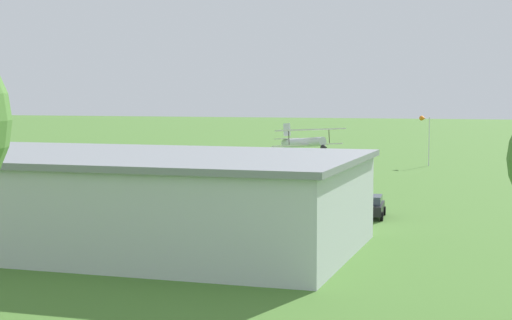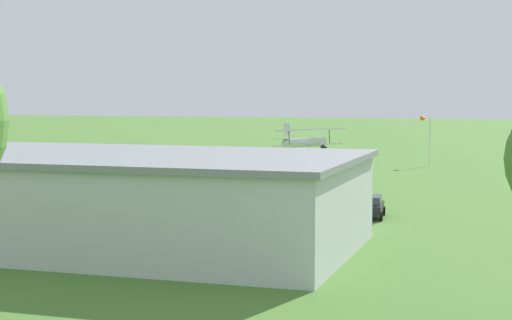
{
  "view_description": "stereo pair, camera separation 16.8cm",
  "coord_description": "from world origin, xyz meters",
  "px_view_note": "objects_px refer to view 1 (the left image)",
  "views": [
    {
      "loc": [
        -17.63,
        83.68,
        8.92
      ],
      "look_at": [
        2.99,
        12.38,
        2.91
      ],
      "focal_mm": 59.18,
      "sensor_mm": 36.0,
      "label": 1
    },
    {
      "loc": [
        -17.79,
        83.63,
        8.92
      ],
      "look_at": [
        2.99,
        12.38,
        2.91
      ],
      "focal_mm": 59.18,
      "sensor_mm": 36.0,
      "label": 2
    }
  ],
  "objects_px": {
    "hangar": "(89,198)",
    "person_watching_takeoff": "(212,194)",
    "windsock": "(424,122)",
    "biplane": "(305,141)",
    "car_green": "(50,191)",
    "person_at_fence_line": "(267,197)",
    "person_near_hangar_door": "(266,193)",
    "car_black": "(370,206)"
  },
  "relations": [
    {
      "from": "hangar",
      "to": "person_near_hangar_door",
      "type": "xyz_separation_m",
      "value": [
        -5.04,
        -20.82,
        -1.95
      ]
    },
    {
      "from": "car_green",
      "to": "person_watching_takeoff",
      "type": "bearing_deg",
      "value": -168.3
    },
    {
      "from": "biplane",
      "to": "person_near_hangar_door",
      "type": "bearing_deg",
      "value": 92.57
    },
    {
      "from": "person_at_fence_line",
      "to": "windsock",
      "type": "xyz_separation_m",
      "value": [
        -8.23,
        -41.65,
        4.41
      ]
    },
    {
      "from": "hangar",
      "to": "person_watching_takeoff",
      "type": "distance_m",
      "value": 19.09
    },
    {
      "from": "biplane",
      "to": "person_near_hangar_door",
      "type": "xyz_separation_m",
      "value": [
        -0.79,
        17.59,
        -3.23
      ]
    },
    {
      "from": "car_black",
      "to": "person_watching_takeoff",
      "type": "xyz_separation_m",
      "value": [
        13.29,
        -3.98,
        -0.02
      ]
    },
    {
      "from": "biplane",
      "to": "person_near_hangar_door",
      "type": "distance_m",
      "value": 17.9
    },
    {
      "from": "person_watching_takeoff",
      "to": "windsock",
      "type": "bearing_deg",
      "value": -108.37
    },
    {
      "from": "person_at_fence_line",
      "to": "biplane",
      "type": "bearing_deg",
      "value": -85.05
    },
    {
      "from": "person_near_hangar_door",
      "to": "person_watching_takeoff",
      "type": "height_order",
      "value": "person_watching_takeoff"
    },
    {
      "from": "person_near_hangar_door",
      "to": "car_green",
      "type": "bearing_deg",
      "value": 14.99
    },
    {
      "from": "biplane",
      "to": "person_watching_takeoff",
      "type": "xyz_separation_m",
      "value": [
        3.2,
        19.44,
        -3.19
      ]
    },
    {
      "from": "car_black",
      "to": "person_at_fence_line",
      "type": "height_order",
      "value": "person_at_fence_line"
    },
    {
      "from": "person_near_hangar_door",
      "to": "hangar",
      "type": "bearing_deg",
      "value": 76.39
    },
    {
      "from": "car_green",
      "to": "hangar",
      "type": "bearing_deg",
      "value": 126.19
    },
    {
      "from": "hangar",
      "to": "person_at_fence_line",
      "type": "distance_m",
      "value": 18.39
    },
    {
      "from": "hangar",
      "to": "car_green",
      "type": "bearing_deg",
      "value": -53.81
    },
    {
      "from": "person_watching_takeoff",
      "to": "biplane",
      "type": "bearing_deg",
      "value": -99.35
    },
    {
      "from": "biplane",
      "to": "windsock",
      "type": "relative_size",
      "value": 1.24
    },
    {
      "from": "hangar",
      "to": "biplane",
      "type": "height_order",
      "value": "biplane"
    },
    {
      "from": "hangar",
      "to": "windsock",
      "type": "relative_size",
      "value": 5.29
    },
    {
      "from": "biplane",
      "to": "person_watching_takeoff",
      "type": "relative_size",
      "value": 4.66
    },
    {
      "from": "biplane",
      "to": "car_green",
      "type": "xyz_separation_m",
      "value": [
        16.17,
        22.13,
        -3.1
      ]
    },
    {
      "from": "biplane",
      "to": "person_at_fence_line",
      "type": "bearing_deg",
      "value": 94.95
    },
    {
      "from": "car_black",
      "to": "person_watching_takeoff",
      "type": "distance_m",
      "value": 13.87
    },
    {
      "from": "person_near_hangar_door",
      "to": "person_watching_takeoff",
      "type": "xyz_separation_m",
      "value": [
        3.99,
        1.85,
        0.04
      ]
    },
    {
      "from": "car_black",
      "to": "hangar",
      "type": "bearing_deg",
      "value": 46.26
    },
    {
      "from": "hangar",
      "to": "person_at_fence_line",
      "type": "height_order",
      "value": "hangar"
    },
    {
      "from": "car_black",
      "to": "person_near_hangar_door",
      "type": "height_order",
      "value": "car_black"
    },
    {
      "from": "hangar",
      "to": "person_watching_takeoff",
      "type": "bearing_deg",
      "value": -93.17
    },
    {
      "from": "windsock",
      "to": "car_black",
      "type": "bearing_deg",
      "value": 90.04
    },
    {
      "from": "biplane",
      "to": "car_green",
      "type": "distance_m",
      "value": 27.58
    },
    {
      "from": "person_near_hangar_door",
      "to": "windsock",
      "type": "bearing_deg",
      "value": -103.68
    },
    {
      "from": "hangar",
      "to": "car_black",
      "type": "bearing_deg",
      "value": -133.74
    },
    {
      "from": "car_black",
      "to": "biplane",
      "type": "bearing_deg",
      "value": -66.69
    },
    {
      "from": "hangar",
      "to": "person_at_fence_line",
      "type": "relative_size",
      "value": 17.92
    },
    {
      "from": "car_green",
      "to": "windsock",
      "type": "height_order",
      "value": "windsock"
    },
    {
      "from": "biplane",
      "to": "hangar",
      "type": "bearing_deg",
      "value": 83.68
    },
    {
      "from": "person_watching_takeoff",
      "to": "person_at_fence_line",
      "type": "bearing_deg",
      "value": 161.24
    },
    {
      "from": "windsock",
      "to": "person_watching_takeoff",
      "type": "bearing_deg",
      "value": 71.63
    },
    {
      "from": "windsock",
      "to": "hangar",
      "type": "bearing_deg",
      "value": 76.34
    }
  ]
}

